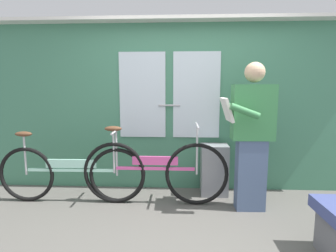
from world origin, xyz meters
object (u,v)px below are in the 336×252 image
(bicycle_leaning_behind, at_px, (155,172))
(bicycle_near_door, at_px, (71,173))
(passenger_reading_newspaper, at_px, (251,134))
(trash_bin_by_wall, at_px, (214,169))

(bicycle_leaning_behind, bearing_deg, bicycle_near_door, -179.95)
(passenger_reading_newspaper, distance_m, trash_bin_by_wall, 0.76)
(passenger_reading_newspaper, relative_size, trash_bin_by_wall, 2.53)
(bicycle_leaning_behind, distance_m, trash_bin_by_wall, 0.80)
(bicycle_near_door, bearing_deg, passenger_reading_newspaper, -3.33)
(passenger_reading_newspaper, bearing_deg, trash_bin_by_wall, -53.01)
(bicycle_leaning_behind, height_order, passenger_reading_newspaper, passenger_reading_newspaper)
(bicycle_leaning_behind, bearing_deg, passenger_reading_newspaper, -4.45)
(bicycle_near_door, xyz_separation_m, bicycle_leaning_behind, (0.99, -0.00, 0.03))
(passenger_reading_newspaper, bearing_deg, bicycle_leaning_behind, -6.20)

